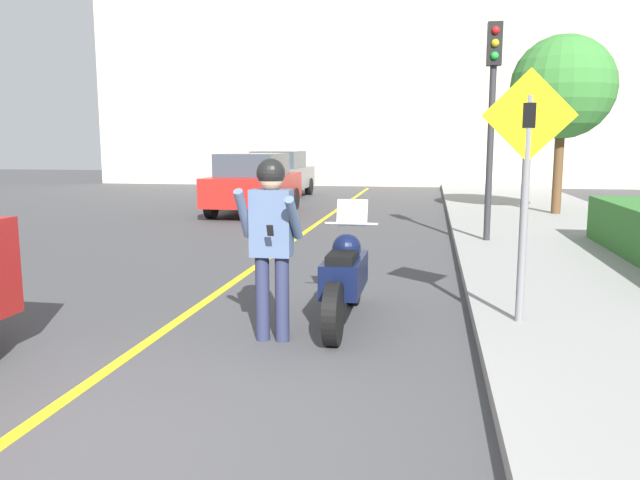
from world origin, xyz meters
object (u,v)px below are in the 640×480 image
at_px(person_biker, 271,229).
at_px(crossing_sign, 526,172).
at_px(motorcycle, 345,277).
at_px(street_tree, 563,88).
at_px(traffic_light, 493,92).
at_px(parked_car_red, 254,183).
at_px(parked_car_grey, 280,174).

distance_m(person_biker, crossing_sign, 2.58).
distance_m(motorcycle, person_biker, 1.17).
bearing_deg(street_tree, traffic_light, -113.35).
bearing_deg(street_tree, crossing_sign, -102.32).
bearing_deg(motorcycle, street_tree, 68.37).
bearing_deg(traffic_light, person_biker, -112.67).
xyz_separation_m(person_biker, street_tree, (4.75, 11.20, 2.23)).
bearing_deg(crossing_sign, parked_car_red, 119.08).
xyz_separation_m(motorcycle, traffic_light, (1.96, 5.40, 2.38)).
height_order(person_biker, parked_car_red, person_biker).
relative_size(person_biker, street_tree, 0.40).
relative_size(traffic_light, parked_car_red, 0.94).
relative_size(crossing_sign, parked_car_grey, 0.60).
xyz_separation_m(person_biker, parked_car_grey, (-3.93, 16.46, -0.26)).
bearing_deg(crossing_sign, parked_car_grey, 111.93).
bearing_deg(parked_car_red, parked_car_grey, 96.28).
distance_m(crossing_sign, street_tree, 10.95).
bearing_deg(traffic_light, crossing_sign, -91.45).
distance_m(person_biker, street_tree, 12.37).
height_order(traffic_light, street_tree, street_tree).
distance_m(motorcycle, parked_car_grey, 16.33).
bearing_deg(crossing_sign, street_tree, 77.68).
relative_size(motorcycle, traffic_light, 0.56).
distance_m(person_biker, parked_car_grey, 16.92).
bearing_deg(parked_car_red, motorcycle, -68.89).
relative_size(crossing_sign, street_tree, 0.56).
bearing_deg(parked_car_grey, traffic_light, -57.64).
bearing_deg(traffic_light, parked_car_grey, 122.36).
relative_size(crossing_sign, parked_car_red, 0.60).
xyz_separation_m(motorcycle, person_biker, (-0.62, -0.78, 0.61)).
xyz_separation_m(person_biker, crossing_sign, (2.44, 0.63, 0.54)).
bearing_deg(person_biker, crossing_sign, 14.47).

